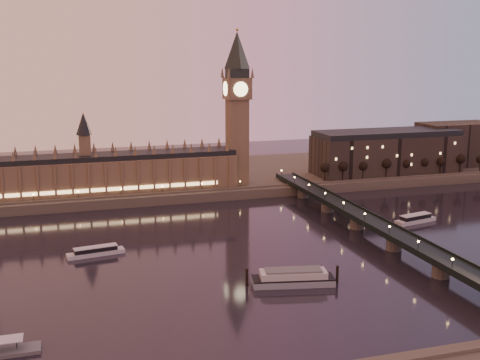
# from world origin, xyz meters

# --- Properties ---
(ground) EXTENTS (700.00, 700.00, 0.00)m
(ground) POSITION_xyz_m (0.00, 0.00, 0.00)
(ground) COLOR black
(ground) RESTS_ON ground
(far_embankment) EXTENTS (560.00, 130.00, 6.00)m
(far_embankment) POSITION_xyz_m (30.00, 165.00, 3.00)
(far_embankment) COLOR #423D35
(far_embankment) RESTS_ON ground
(palace_of_westminster) EXTENTS (180.00, 26.62, 52.00)m
(palace_of_westminster) POSITION_xyz_m (-40.12, 120.99, 21.71)
(palace_of_westminster) COLOR brown
(palace_of_westminster) RESTS_ON ground
(big_ben) EXTENTS (17.68, 17.68, 104.00)m
(big_ben) POSITION_xyz_m (53.99, 120.99, 63.95)
(big_ben) COLOR brown
(big_ben) RESTS_ON ground
(westminster_bridge) EXTENTS (13.20, 260.00, 15.30)m
(westminster_bridge) POSITION_xyz_m (91.61, 0.00, 5.52)
(westminster_bridge) COLOR black
(westminster_bridge) RESTS_ON ground
(city_block) EXTENTS (155.00, 45.00, 34.00)m
(city_block) POSITION_xyz_m (194.94, 130.93, 22.24)
(city_block) COLOR black
(city_block) RESTS_ON ground
(bare_tree_0) EXTENTS (6.65, 6.65, 13.53)m
(bare_tree_0) POSITION_xyz_m (112.86, 109.00, 16.12)
(bare_tree_0) COLOR black
(bare_tree_0) RESTS_ON ground
(bare_tree_1) EXTENTS (6.65, 6.65, 13.53)m
(bare_tree_1) POSITION_xyz_m (128.79, 109.00, 16.12)
(bare_tree_1) COLOR black
(bare_tree_1) RESTS_ON ground
(bare_tree_2) EXTENTS (6.65, 6.65, 13.53)m
(bare_tree_2) POSITION_xyz_m (144.72, 109.00, 16.12)
(bare_tree_2) COLOR black
(bare_tree_2) RESTS_ON ground
(bare_tree_3) EXTENTS (6.65, 6.65, 13.53)m
(bare_tree_3) POSITION_xyz_m (160.65, 109.00, 16.12)
(bare_tree_3) COLOR black
(bare_tree_3) RESTS_ON ground
(bare_tree_4) EXTENTS (6.65, 6.65, 13.53)m
(bare_tree_4) POSITION_xyz_m (176.58, 109.00, 16.12)
(bare_tree_4) COLOR black
(bare_tree_4) RESTS_ON ground
(bare_tree_5) EXTENTS (6.65, 6.65, 13.53)m
(bare_tree_5) POSITION_xyz_m (192.51, 109.00, 16.12)
(bare_tree_5) COLOR black
(bare_tree_5) RESTS_ON ground
(bare_tree_6) EXTENTS (6.65, 6.65, 13.53)m
(bare_tree_6) POSITION_xyz_m (208.44, 109.00, 16.12)
(bare_tree_6) COLOR black
(bare_tree_6) RESTS_ON ground
(bare_tree_7) EXTENTS (6.65, 6.65, 13.53)m
(bare_tree_7) POSITION_xyz_m (224.37, 109.00, 16.12)
(bare_tree_7) COLOR black
(bare_tree_7) RESTS_ON ground
(bare_tree_8) EXTENTS (6.65, 6.65, 13.53)m
(bare_tree_8) POSITION_xyz_m (240.30, 109.00, 16.12)
(bare_tree_8) COLOR black
(bare_tree_8) RESTS_ON ground
(cruise_boat_a) EXTENTS (27.43, 9.85, 4.30)m
(cruise_boat_a) POSITION_xyz_m (-47.72, 15.23, 1.89)
(cruise_boat_a) COLOR silver
(cruise_boat_a) RESTS_ON ground
(cruise_boat_b) EXTENTS (26.80, 12.11, 4.80)m
(cruise_boat_b) POSITION_xyz_m (129.42, 20.27, 2.11)
(cruise_boat_b) COLOR silver
(cruise_boat_b) RESTS_ON ground
(moored_barge) EXTENTS (38.49, 16.05, 7.19)m
(moored_barge) POSITION_xyz_m (28.25, -46.53, 3.04)
(moored_barge) COLOR gray
(moored_barge) RESTS_ON ground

